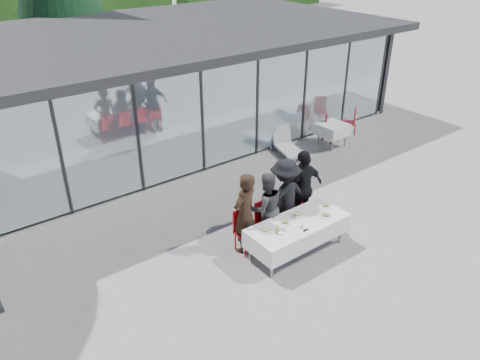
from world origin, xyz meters
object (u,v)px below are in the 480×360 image
Objects in this scene: plate_c at (298,214)px; plate_extra at (326,215)px; diner_b at (266,208)px; diner_a at (245,213)px; lounger at (286,145)px; plate_b at (285,222)px; juice_bottle at (277,230)px; diner_c at (284,197)px; dining_table at (297,230)px; diner_chair_d at (302,204)px; plate_d at (326,205)px; spare_chair_a at (329,126)px; folded_eyeglasses at (306,230)px; spare_table_right at (333,129)px; spare_chair_b at (351,121)px; diner_d at (303,188)px; diner_chair_b at (265,219)px; plate_a at (265,230)px; diner_chair_c at (284,211)px; diner_chair_a at (244,228)px.

plate_extra is at bearing -40.02° from plate_c.
diner_a is at bearing 16.52° from diner_b.
plate_c reaches higher than lounger.
diner_a reaches higher than plate_b.
lounger is at bearing 45.64° from juice_bottle.
plate_extra is (1.49, -0.93, -0.15)m from diner_a.
diner_c is at bearing 80.47° from plate_c.
dining_table is at bearing 4.52° from juice_bottle.
dining_table is 0.88m from diner_c.
diner_a is 1.89× the size of diner_chair_d.
diner_chair_d reaches higher than juice_bottle.
spare_chair_a is (4.07, 3.71, -0.24)m from plate_d.
juice_bottle reaches higher than lounger.
lounger is at bearing 51.87° from folded_eyeglasses.
spare_table_right is at bearing 41.18° from plate_extra.
plate_b is at bearing -150.95° from diner_chair_d.
diner_a is at bearing 135.59° from plate_b.
spare_chair_b is at bearing -138.18° from diner_b.
diner_d is 6.79× the size of plate_extra.
diner_a is at bearing 104.80° from juice_bottle.
diner_chair_b is 3.49× the size of plate_a.
plate_a and plate_b have the same top height.
plate_d is at bearing -28.57° from diner_chair_b.
diner_chair_b and diner_chair_c have the same top height.
diner_chair_b is 5.77m from spare_table_right.
lounger is (4.05, 3.81, -0.52)m from plate_a.
diner_c is at bearing -147.05° from spare_chair_a.
diner_b is at bearing 1.29° from diner_d.
folded_eyeglasses is (-0.93, -1.07, -0.19)m from diner_d.
juice_bottle reaches higher than plate_extra.
diner_chair_a is 1.91m from plate_d.
diner_c is 0.68m from diner_chair_d.
diner_chair_c is (1.13, 0.00, 0.00)m from diner_chair_a.
lounger is (3.55, 3.21, -0.58)m from diner_b.
plate_extra is at bearing -5.93° from juice_bottle.
diner_d is at bearing 97.56° from plate_d.
folded_eyeglasses is at bearing 116.25° from diner_b.
diner_c is at bearing 163.01° from diner_a.
diner_chair_b is at bearing 49.88° from plate_a.
spare_chair_b reaches higher than spare_table_right.
diner_c reaches higher than diner_chair_c.
diner_a reaches higher than diner_chair_d.
diner_b reaches higher than diner_chair_b.
diner_a reaches higher than spare_chair_b.
plate_extra is 0.29× the size of spare_chair_a.
plate_d is (1.17, -0.05, 0.00)m from plate_b.
plate_c and plate_extra have the same top height.
plate_c is at bearing 146.04° from diner_b.
plate_c is at bearing -143.14° from spare_chair_a.
diner_chair_b is at bearing 163.25° from diner_a.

